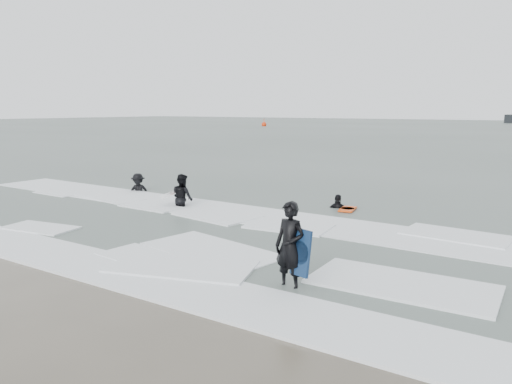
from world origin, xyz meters
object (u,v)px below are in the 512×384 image
Objects in this scene: surfer_wading at (183,208)px; surfer_breaker at (138,193)px; buoy at (264,124)px; surfer_right_near at (338,209)px; surfer_centre at (289,289)px.

surfer_wading is 1.08× the size of surfer_breaker.
buoy is at bearing 86.38° from surfer_breaker.
surfer_breaker is at bearing -2.69° from surfer_wading.
surfer_breaker reaches higher than surfer_right_near.
surfer_centre reaches higher than surfer_breaker.
surfer_centre is at bearing -62.47° from surfer_breaker.
surfer_centre is at bearing -56.34° from buoy.
surfer_wading is 4.23m from surfer_breaker.
surfer_centre is 13.47m from surfer_breaker.
surfer_breaker is 1.04× the size of buoy.
surfer_breaker is 81.93m from buoy.
surfer_wading is at bearing -52.75° from surfer_breaker.
buoy is at bearing -71.12° from surfer_right_near.
surfer_wading is 85.18m from buoy.
surfer_centre reaches higher than surfer_wading.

